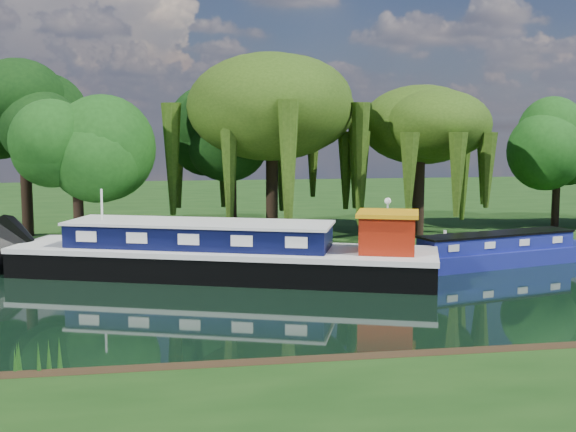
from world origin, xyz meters
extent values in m
plane|color=black|center=(0.00, 0.00, 0.00)|extent=(120.00, 120.00, 0.00)
cube|color=black|center=(0.00, 34.00, 0.23)|extent=(120.00, 52.00, 0.45)
cube|color=black|center=(-8.94, 5.52, 0.48)|extent=(19.72, 10.57, 1.29)
cube|color=silver|center=(-8.94, 5.52, 1.24)|extent=(19.85, 10.68, 0.24)
cube|color=#090D33|center=(-9.95, 5.89, 1.88)|extent=(12.37, 6.96, 1.02)
cube|color=silver|center=(-9.95, 5.89, 2.46)|extent=(12.64, 7.23, 0.13)
cube|color=maroon|center=(-1.83, 2.99, 2.18)|extent=(3.03, 3.03, 1.62)
cube|color=orange|center=(-1.83, 2.99, 3.07)|extent=(3.37, 3.37, 0.17)
cylinder|color=silver|center=(-14.42, 7.48, 2.66)|extent=(0.11, 0.11, 2.59)
cube|color=navy|center=(4.71, 5.89, 0.33)|extent=(12.23, 4.96, 0.91)
cube|color=navy|center=(4.71, 5.89, 1.17)|extent=(8.59, 3.57, 0.76)
cube|color=black|center=(4.71, 5.89, 1.59)|extent=(8.71, 3.69, 0.10)
cube|color=silver|center=(1.82, 4.35, 1.20)|extent=(0.60, 0.20, 0.32)
cube|color=silver|center=(3.87, 4.87, 1.20)|extent=(0.60, 0.20, 0.32)
cube|color=silver|center=(5.93, 5.40, 1.20)|extent=(0.60, 0.20, 0.32)
cube|color=silver|center=(7.98, 5.92, 1.20)|extent=(0.60, 0.20, 0.32)
imported|color=maroon|center=(-10.76, 7.06, 0.00)|extent=(3.61, 2.62, 0.73)
cylinder|color=black|center=(-5.34, 14.31, 3.47)|extent=(0.78, 0.78, 6.04)
ellipsoid|color=#223F0D|center=(-5.34, 14.31, 7.84)|extent=(8.44, 8.44, 5.45)
cylinder|color=black|center=(3.33, 13.56, 2.86)|extent=(0.68, 0.68, 4.82)
ellipsoid|color=#223F0D|center=(3.33, 13.56, 6.34)|extent=(6.58, 6.58, 4.25)
cylinder|color=black|center=(-15.95, 11.31, 3.40)|extent=(0.52, 0.52, 5.90)
ellipsoid|color=#143F0F|center=(-15.95, 11.31, 5.81)|extent=(4.83, 4.83, 4.83)
cylinder|color=black|center=(-19.54, 16.98, 4.03)|extent=(0.65, 0.65, 7.17)
ellipsoid|color=black|center=(-19.54, 16.98, 6.96)|extent=(5.51, 5.51, 5.51)
cylinder|color=black|center=(-7.54, 15.95, 3.52)|extent=(0.52, 0.52, 6.14)
ellipsoid|color=black|center=(-7.54, 15.95, 6.03)|extent=(4.91, 4.91, 4.91)
cylinder|color=black|center=(13.37, 15.63, 3.17)|extent=(0.49, 0.49, 5.43)
ellipsoid|color=#143F0F|center=(13.37, 15.63, 5.39)|extent=(4.35, 4.35, 4.35)
cylinder|color=silver|center=(0.50, 10.50, 1.55)|extent=(0.10, 0.10, 2.20)
sphere|color=white|center=(0.50, 10.50, 2.83)|extent=(0.36, 0.36, 0.36)
cylinder|color=silver|center=(-10.00, 8.40, 0.95)|extent=(0.16, 0.16, 1.00)
cylinder|color=silver|center=(-4.00, 8.40, 0.95)|extent=(0.16, 0.16, 1.00)
cylinder|color=silver|center=(3.00, 8.40, 0.95)|extent=(0.16, 0.16, 1.00)
cylinder|color=silver|center=(9.00, 8.40, 0.95)|extent=(0.16, 0.16, 1.00)
cone|color=#154312|center=(-15.00, -7.60, 0.55)|extent=(1.20, 1.20, 1.10)
camera|label=1|loc=(-11.30, -27.21, 6.85)|focal=45.00mm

